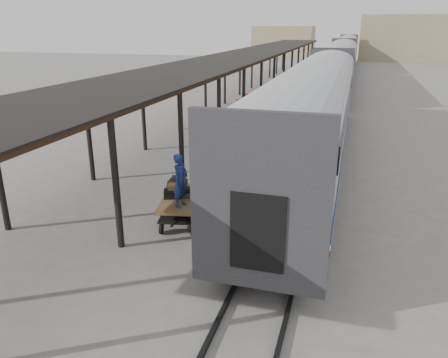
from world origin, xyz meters
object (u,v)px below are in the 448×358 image
object	(u,v)px
porter	(180,181)
pedestrian	(239,118)
luggage_tug	(247,104)
baggage_cart	(182,204)

from	to	relation	value
porter	pedestrian	bearing A→B (deg)	17.32
luggage_tug	porter	distance (m)	20.85
baggage_cart	pedestrian	bearing A→B (deg)	84.75
luggage_tug	porter	xyz separation A→B (m)	(2.86, -20.62, 1.13)
baggage_cart	porter	xyz separation A→B (m)	(0.25, -0.65, 1.06)
pedestrian	baggage_cart	bearing A→B (deg)	107.11
baggage_cart	porter	world-z (taller)	porter
luggage_tug	pedestrian	size ratio (longest dim) A/B	0.90
luggage_tug	porter	bearing A→B (deg)	-57.35
pedestrian	luggage_tug	bearing A→B (deg)	-69.40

